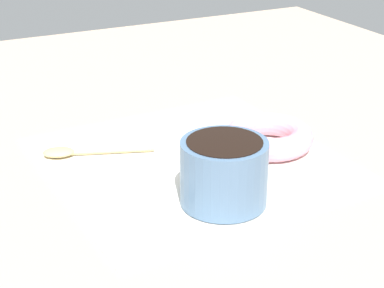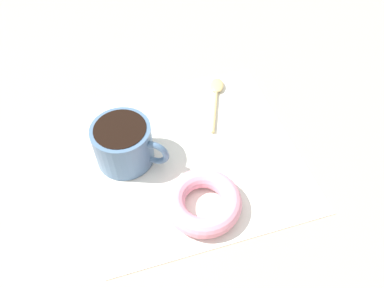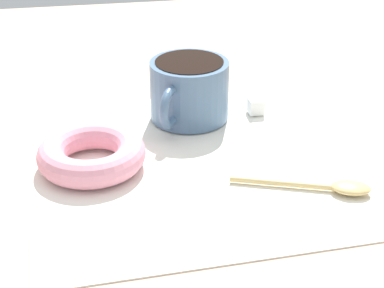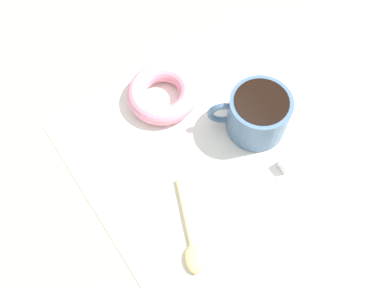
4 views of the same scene
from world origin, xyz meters
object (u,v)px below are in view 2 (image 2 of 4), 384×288
(donut, at_px, (203,202))
(sugar_cube, at_px, (121,118))
(coffee_cup, at_px, (124,145))
(spoon, at_px, (216,92))

(donut, relative_size, sugar_cube, 6.23)
(donut, bearing_deg, sugar_cube, 115.18)
(donut, height_order, sugar_cube, donut)
(coffee_cup, height_order, sugar_cube, coffee_cup)
(sugar_cube, bearing_deg, donut, -64.82)
(coffee_cup, height_order, donut, coffee_cup)
(coffee_cup, bearing_deg, spoon, 31.72)
(spoon, bearing_deg, sugar_cube, -171.59)
(donut, distance_m, sugar_cube, 0.21)
(coffee_cup, relative_size, spoon, 0.84)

